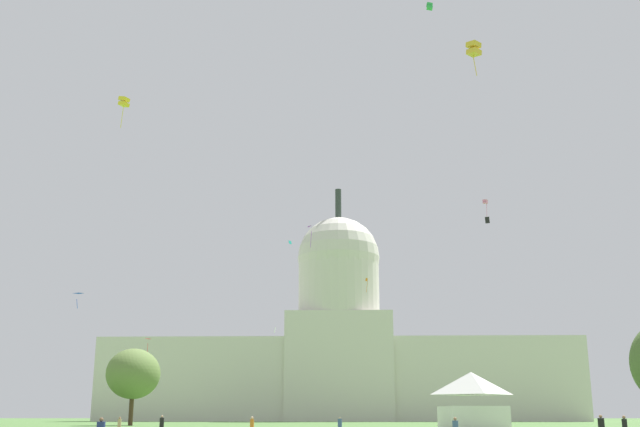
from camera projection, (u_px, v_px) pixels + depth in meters
capitol_building at (339, 353)px, 212.86m from camera, size 132.33×23.83×66.84m
event_tent at (472, 400)px, 86.93m from camera, size 7.90×7.65×6.50m
tree_west_mid at (133, 374)px, 126.60m from camera, size 10.34×11.81×12.55m
person_tan_front_left at (119, 426)px, 72.65m from camera, size 0.37×0.37×1.50m
person_black_mid_left at (625, 427)px, 59.54m from camera, size 0.46×0.46×1.63m
person_orange_near_tent at (252, 426)px, 64.68m from camera, size 0.47×0.47×1.55m
person_denim_near_tree_east at (340, 424)px, 85.37m from camera, size 0.51×0.51×1.46m
person_black_back_left at (162, 424)px, 80.13m from camera, size 0.65×0.65×1.65m
kite_turquoise_high at (290, 242)px, 166.02m from camera, size 0.67×0.89×0.78m
kite_yellow_high at (124, 102)px, 100.04m from camera, size 1.51×1.48×4.38m
kite_orange_mid at (367, 282)px, 183.83m from camera, size 0.67×0.50×3.49m
kite_blue_mid at (79, 295)px, 108.83m from camera, size 1.33×0.60×2.21m
kite_violet_high at (312, 229)px, 143.46m from camera, size 1.19×1.37×4.13m
kite_black_mid at (487, 220)px, 110.39m from camera, size 0.79×0.61×1.07m
kite_pink_high at (485, 202)px, 132.25m from camera, size 0.99×0.98×3.59m
kite_gold_high at (474, 49)px, 74.13m from camera, size 1.58×1.58×3.68m
kite_white_mid at (275, 330)px, 171.97m from camera, size 0.27×0.77×1.28m
kite_red_low at (147, 342)px, 151.85m from camera, size 1.28×1.33×3.52m
kite_green_high at (430, 6)px, 110.17m from camera, size 0.94×0.88×1.00m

